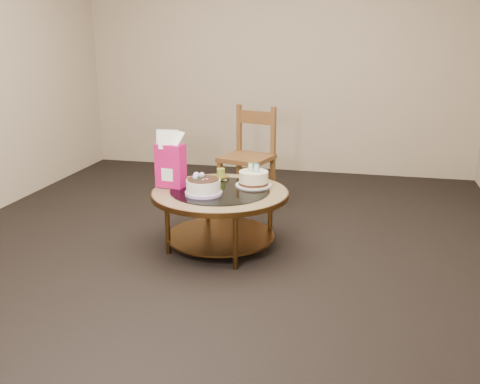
% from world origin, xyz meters
% --- Properties ---
extents(ground, '(5.00, 5.00, 0.00)m').
position_xyz_m(ground, '(0.00, 0.00, 0.00)').
color(ground, black).
rests_on(ground, ground).
extents(room_walls, '(4.52, 5.02, 2.61)m').
position_xyz_m(room_walls, '(0.00, 0.00, 1.54)').
color(room_walls, tan).
rests_on(room_walls, ground).
extents(coffee_table, '(1.02, 1.02, 0.46)m').
position_xyz_m(coffee_table, '(0.00, -0.00, 0.38)').
color(coffee_table, '#543618').
rests_on(coffee_table, ground).
extents(decorated_cake, '(0.27, 0.27, 0.16)m').
position_xyz_m(decorated_cake, '(-0.09, -0.12, 0.51)').
color(decorated_cake, '#BF9AD9').
rests_on(decorated_cake, coffee_table).
extents(cream_cake, '(0.28, 0.28, 0.18)m').
position_xyz_m(cream_cake, '(0.22, 0.18, 0.51)').
color(cream_cake, silver).
rests_on(cream_cake, coffee_table).
extents(gift_bag, '(0.23, 0.18, 0.42)m').
position_xyz_m(gift_bag, '(-0.38, 0.01, 0.67)').
color(gift_bag, '#D5147A').
rests_on(gift_bag, coffee_table).
extents(pillar_candle, '(0.13, 0.13, 0.10)m').
position_xyz_m(pillar_candle, '(-0.08, 0.31, 0.49)').
color(pillar_candle, '#CBBB53').
rests_on(pillar_candle, coffee_table).
extents(dining_chair, '(0.53, 0.53, 0.92)m').
position_xyz_m(dining_chair, '(-0.02, 1.11, 0.47)').
color(dining_chair, brown).
rests_on(dining_chair, ground).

